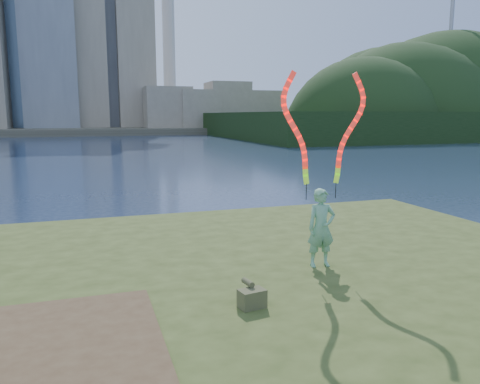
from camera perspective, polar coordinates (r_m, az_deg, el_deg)
name	(u,v)px	position (r m, az deg, el deg)	size (l,w,h in m)	color
ground	(167,295)	(9.73, -8.87, -12.36)	(320.00, 320.00, 0.00)	#19263F
grassy_knoll	(192,328)	(7.52, -5.93, -16.22)	(20.00, 18.00, 0.80)	#334217
dirt_patch	(27,350)	(6.42, -24.57, -17.11)	(3.20, 3.00, 0.02)	#47331E
far_shore	(92,130)	(103.99, -17.64, 7.27)	(320.00, 40.00, 1.20)	#484335
wooded_hill	(442,134)	(92.07, 23.37, 6.46)	(78.00, 50.00, 63.00)	black
woman_with_ribbons	(322,189)	(8.66, 9.96, 0.38)	(1.98, 0.39, 3.86)	#197A3D
canvas_bag	(252,297)	(7.01, 1.44, -12.71)	(0.42, 0.47, 0.36)	#444829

